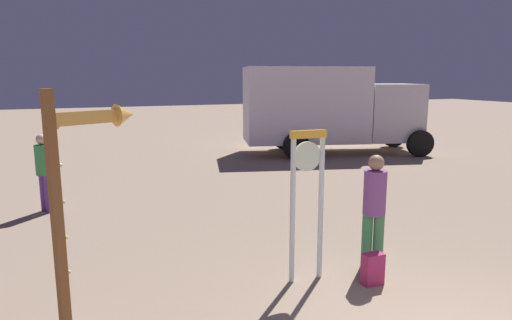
{
  "coord_description": "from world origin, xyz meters",
  "views": [
    {
      "loc": [
        -3.27,
        -2.5,
        2.72
      ],
      "look_at": [
        -0.19,
        5.09,
        1.2
      ],
      "focal_mm": 31.77,
      "sensor_mm": 36.0,
      "label": 1
    }
  ],
  "objects_px": {
    "standing_clock": "(307,189)",
    "person_near_clock": "(374,206)",
    "arrow_sign": "(83,171)",
    "person_distant": "(44,169)",
    "box_truck_near": "(327,107)",
    "backpack": "(372,269)"
  },
  "relations": [
    {
      "from": "box_truck_near",
      "to": "person_distant",
      "type": "bearing_deg",
      "value": -155.45
    },
    {
      "from": "standing_clock",
      "to": "person_near_clock",
      "type": "xyz_separation_m",
      "value": [
        1.06,
        -0.02,
        -0.34
      ]
    },
    {
      "from": "person_near_clock",
      "to": "box_truck_near",
      "type": "bearing_deg",
      "value": 63.02
    },
    {
      "from": "person_near_clock",
      "to": "person_distant",
      "type": "relative_size",
      "value": 1.04
    },
    {
      "from": "standing_clock",
      "to": "person_near_clock",
      "type": "distance_m",
      "value": 1.12
    },
    {
      "from": "person_near_clock",
      "to": "standing_clock",
      "type": "bearing_deg",
      "value": 178.7
    },
    {
      "from": "person_near_clock",
      "to": "person_distant",
      "type": "height_order",
      "value": "person_near_clock"
    },
    {
      "from": "arrow_sign",
      "to": "box_truck_near",
      "type": "xyz_separation_m",
      "value": [
        8.31,
        8.86,
        -0.09
      ]
    },
    {
      "from": "standing_clock",
      "to": "person_near_clock",
      "type": "bearing_deg",
      "value": -1.3
    },
    {
      "from": "person_near_clock",
      "to": "box_truck_near",
      "type": "xyz_separation_m",
      "value": [
        4.52,
        8.87,
        0.72
      ]
    },
    {
      "from": "person_near_clock",
      "to": "backpack",
      "type": "distance_m",
      "value": 0.9
    },
    {
      "from": "arrow_sign",
      "to": "person_distant",
      "type": "distance_m",
      "value": 4.88
    },
    {
      "from": "backpack",
      "to": "person_distant",
      "type": "distance_m",
      "value": 6.69
    },
    {
      "from": "person_near_clock",
      "to": "backpack",
      "type": "height_order",
      "value": "person_near_clock"
    },
    {
      "from": "backpack",
      "to": "box_truck_near",
      "type": "bearing_deg",
      "value": 62.58
    },
    {
      "from": "person_near_clock",
      "to": "backpack",
      "type": "xyz_separation_m",
      "value": [
        -0.32,
        -0.45,
        -0.71
      ]
    },
    {
      "from": "arrow_sign",
      "to": "box_truck_near",
      "type": "distance_m",
      "value": 12.15
    },
    {
      "from": "arrow_sign",
      "to": "box_truck_near",
      "type": "height_order",
      "value": "box_truck_near"
    },
    {
      "from": "person_near_clock",
      "to": "box_truck_near",
      "type": "relative_size",
      "value": 0.25
    },
    {
      "from": "arrow_sign",
      "to": "standing_clock",
      "type": "bearing_deg",
      "value": 0.4
    },
    {
      "from": "standing_clock",
      "to": "person_distant",
      "type": "xyz_separation_m",
      "value": [
        -3.4,
        4.74,
        -0.37
      ]
    },
    {
      "from": "standing_clock",
      "to": "backpack",
      "type": "relative_size",
      "value": 4.76
    }
  ]
}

